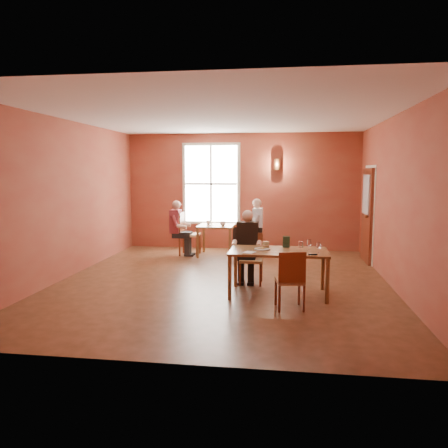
# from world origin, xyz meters

# --- Properties ---
(ground) EXTENTS (6.00, 7.00, 0.01)m
(ground) POSITION_xyz_m (0.00, 0.00, 0.00)
(ground) COLOR brown
(ground) RESTS_ON ground
(wall_back) EXTENTS (6.00, 0.04, 3.00)m
(wall_back) POSITION_xyz_m (0.00, 3.50, 1.50)
(wall_back) COLOR brown
(wall_back) RESTS_ON ground
(wall_front) EXTENTS (6.00, 0.04, 3.00)m
(wall_front) POSITION_xyz_m (0.00, -3.50, 1.50)
(wall_front) COLOR brown
(wall_front) RESTS_ON ground
(wall_left) EXTENTS (0.04, 7.00, 3.00)m
(wall_left) POSITION_xyz_m (-3.00, 0.00, 1.50)
(wall_left) COLOR brown
(wall_left) RESTS_ON ground
(wall_right) EXTENTS (0.04, 7.00, 3.00)m
(wall_right) POSITION_xyz_m (3.00, 0.00, 1.50)
(wall_right) COLOR brown
(wall_right) RESTS_ON ground
(ceiling) EXTENTS (6.00, 7.00, 0.04)m
(ceiling) POSITION_xyz_m (0.00, 0.00, 3.00)
(ceiling) COLOR white
(ceiling) RESTS_ON wall_back
(window) EXTENTS (1.36, 0.10, 1.96)m
(window) POSITION_xyz_m (-0.80, 3.45, 1.70)
(window) COLOR white
(window) RESTS_ON wall_back
(door) EXTENTS (0.12, 1.04, 2.10)m
(door) POSITION_xyz_m (2.94, 2.30, 1.05)
(door) COLOR maroon
(door) RESTS_ON ground
(wall_sconce) EXTENTS (0.16, 0.16, 0.28)m
(wall_sconce) POSITION_xyz_m (0.90, 3.40, 2.20)
(wall_sconce) COLOR brown
(wall_sconce) RESTS_ON wall_back
(main_table) EXTENTS (1.59, 0.89, 0.74)m
(main_table) POSITION_xyz_m (1.03, -0.71, 0.37)
(main_table) COLOR brown
(main_table) RESTS_ON ground
(chair_diner_main) EXTENTS (0.40, 0.40, 0.91)m
(chair_diner_main) POSITION_xyz_m (0.53, -0.06, 0.45)
(chair_diner_main) COLOR #4D200F
(chair_diner_main) RESTS_ON ground
(diner_main) EXTENTS (0.51, 0.51, 1.27)m
(diner_main) POSITION_xyz_m (0.53, -0.09, 0.64)
(diner_main) COLOR #42271C
(diner_main) RESTS_ON ground
(chair_empty) EXTENTS (0.45, 0.45, 0.88)m
(chair_empty) POSITION_xyz_m (1.21, -1.43, 0.44)
(chair_empty) COLOR #53351B
(chair_empty) RESTS_ON ground
(plate_food) EXTENTS (0.27, 0.27, 0.03)m
(plate_food) POSITION_xyz_m (0.76, -0.69, 0.76)
(plate_food) COLOR white
(plate_food) RESTS_ON main_table
(sandwich) EXTENTS (0.12, 0.11, 0.11)m
(sandwich) POSITION_xyz_m (0.82, -0.60, 0.80)
(sandwich) COLOR #DBB270
(sandwich) RESTS_ON main_table
(goblet_a) EXTENTS (0.09, 0.09, 0.19)m
(goblet_a) POSITION_xyz_m (1.52, -0.63, 0.84)
(goblet_a) COLOR white
(goblet_a) RESTS_ON main_table
(goblet_b) EXTENTS (0.08, 0.08, 0.17)m
(goblet_b) POSITION_xyz_m (1.66, -0.84, 0.83)
(goblet_b) COLOR white
(goblet_b) RESTS_ON main_table
(goblet_c) EXTENTS (0.08, 0.08, 0.19)m
(goblet_c) POSITION_xyz_m (1.38, -0.87, 0.84)
(goblet_c) COLOR white
(goblet_c) RESTS_ON main_table
(menu_stand) EXTENTS (0.12, 0.06, 0.20)m
(menu_stand) POSITION_xyz_m (1.15, -0.43, 0.84)
(menu_stand) COLOR #27442C
(menu_stand) RESTS_ON main_table
(knife) EXTENTS (0.19, 0.02, 0.00)m
(knife) POSITION_xyz_m (0.98, -0.98, 0.75)
(knife) COLOR white
(knife) RESTS_ON main_table
(napkin) EXTENTS (0.22, 0.22, 0.01)m
(napkin) POSITION_xyz_m (0.57, -0.97, 0.75)
(napkin) COLOR silver
(napkin) RESTS_ON main_table
(sunglasses) EXTENTS (0.14, 0.06, 0.02)m
(sunglasses) POSITION_xyz_m (1.56, -1.05, 0.75)
(sunglasses) COLOR black
(sunglasses) RESTS_ON main_table
(second_table) EXTENTS (0.84, 0.84, 0.74)m
(second_table) POSITION_xyz_m (-0.51, 2.47, 0.37)
(second_table) COLOR brown
(second_table) RESTS_ON ground
(chair_diner_white) EXTENTS (0.41, 0.41, 0.93)m
(chair_diner_white) POSITION_xyz_m (0.14, 2.47, 0.46)
(chair_diner_white) COLOR #401C0C
(chair_diner_white) RESTS_ON ground
(diner_white) EXTENTS (0.53, 0.53, 1.34)m
(diner_white) POSITION_xyz_m (0.17, 2.47, 0.67)
(diner_white) COLOR silver
(diner_white) RESTS_ON ground
(chair_diner_maroon) EXTENTS (0.46, 0.46, 1.04)m
(chair_diner_maroon) POSITION_xyz_m (-1.16, 2.47, 0.52)
(chair_diner_maroon) COLOR brown
(chair_diner_maroon) RESTS_ON ground
(diner_maroon) EXTENTS (0.52, 0.52, 1.29)m
(diner_maroon) POSITION_xyz_m (-1.19, 2.47, 0.64)
(diner_maroon) COLOR #500F18
(diner_maroon) RESTS_ON ground
(cup_a) EXTENTS (0.17, 0.17, 0.10)m
(cup_a) POSITION_xyz_m (-0.33, 2.36, 0.79)
(cup_a) COLOR white
(cup_a) RESTS_ON second_table
(cup_b) EXTENTS (0.12, 0.12, 0.09)m
(cup_b) POSITION_xyz_m (-0.72, 2.56, 0.79)
(cup_b) COLOR silver
(cup_b) RESTS_ON second_table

